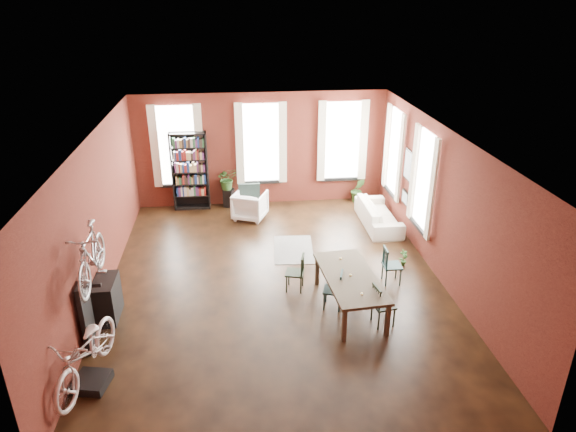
{
  "coord_description": "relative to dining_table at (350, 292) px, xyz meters",
  "views": [
    {
      "loc": [
        -0.79,
        -9.41,
        5.76
      ],
      "look_at": [
        0.32,
        0.6,
        1.27
      ],
      "focal_mm": 32.0,
      "sensor_mm": 36.0,
      "label": 1
    }
  ],
  "objects": [
    {
      "name": "dining_chair_d",
      "position": [
        1.1,
        0.84,
        0.05
      ],
      "size": [
        0.38,
        0.38,
        0.81
      ],
      "primitive_type": "cube",
      "rotation": [
        0.0,
        0.0,
        1.55
      ],
      "color": "#1A393A",
      "rests_on": "ground"
    },
    {
      "name": "plant_by_sofa",
      "position": [
        1.45,
        5.36,
        -0.2
      ],
      "size": [
        0.44,
        0.75,
        0.33
      ],
      "primitive_type": "imported",
      "rotation": [
        0.0,
        0.0,
        -0.05
      ],
      "color": "#335C25",
      "rests_on": "ground"
    },
    {
      "name": "bookshelf",
      "position": [
        -3.34,
        5.41,
        0.74
      ],
      "size": [
        1.0,
        0.32,
        2.2
      ],
      "primitive_type": "cube",
      "color": "black",
      "rests_on": "ground"
    },
    {
      "name": "white_armchair",
      "position": [
        -1.74,
        4.51,
        0.06
      ],
      "size": [
        1.03,
        1.01,
        0.83
      ],
      "primitive_type": "imported",
      "rotation": [
        0.0,
        0.0,
        2.76
      ],
      "color": "white",
      "rests_on": "ground"
    },
    {
      "name": "striped_rug",
      "position": [
        -0.79,
        2.55,
        -0.35
      ],
      "size": [
        1.03,
        1.54,
        0.01
      ],
      "primitive_type": "cube",
      "rotation": [
        0.0,
        0.0,
        -0.08
      ],
      "color": "black",
      "rests_on": "ground"
    },
    {
      "name": "room",
      "position": [
        -1.09,
        1.73,
        1.78
      ],
      "size": [
        9.0,
        9.04,
        3.22
      ],
      "color": "black",
      "rests_on": "ground"
    },
    {
      "name": "bicycle_hung",
      "position": [
        -4.49,
        -0.69,
        1.77
      ],
      "size": [
        0.47,
        1.0,
        1.66
      ],
      "primitive_type": "imported",
      "color": "#A5A8AD",
      "rests_on": "bike_wall_rack"
    },
    {
      "name": "dining_chair_b",
      "position": [
        -0.97,
        0.8,
        0.04
      ],
      "size": [
        0.45,
        0.45,
        0.79
      ],
      "primitive_type": "cube",
      "rotation": [
        0.0,
        0.0,
        -1.84
      ],
      "color": "black",
      "rests_on": "ground"
    },
    {
      "name": "dining_table",
      "position": [
        0.0,
        0.0,
        0.0
      ],
      "size": [
        1.13,
        2.18,
        0.72
      ],
      "primitive_type": "cube",
      "rotation": [
        0.0,
        0.0,
        0.08
      ],
      "color": "#473B2A",
      "rests_on": "ground"
    },
    {
      "name": "bicycle_floor",
      "position": [
        -4.49,
        -1.69,
        0.76
      ],
      "size": [
        0.87,
        1.14,
        1.94
      ],
      "primitive_type": "imported",
      "rotation": [
        0.0,
        0.0,
        -0.21
      ],
      "color": "silver",
      "rests_on": "bike_trainer"
    },
    {
      "name": "plant_stand",
      "position": [
        -2.3,
        5.41,
        -0.1
      ],
      "size": [
        0.34,
        0.34,
        0.52
      ],
      "primitive_type": "cube",
      "rotation": [
        0.0,
        0.0,
        -0.38
      ],
      "color": "black",
      "rests_on": "ground"
    },
    {
      "name": "console_table",
      "position": [
        -4.62,
        0.21,
        0.04
      ],
      "size": [
        0.4,
        0.8,
        0.8
      ],
      "primitive_type": "cube",
      "color": "black",
      "rests_on": "ground"
    },
    {
      "name": "plant_small",
      "position": [
        1.59,
        1.51,
        -0.29
      ],
      "size": [
        0.35,
        0.44,
        0.14
      ],
      "primitive_type": "imported",
      "rotation": [
        0.0,
        0.0,
        0.42
      ],
      "color": "#2C5C25",
      "rests_on": "ground"
    },
    {
      "name": "bike_wall_rack",
      "position": [
        -4.74,
        -0.69,
        0.29
      ],
      "size": [
        0.16,
        0.6,
        1.3
      ],
      "primitive_type": "cube",
      "color": "black",
      "rests_on": "ground"
    },
    {
      "name": "cream_sofa",
      "position": [
        1.61,
        3.71,
        0.05
      ],
      "size": [
        0.61,
        2.08,
        0.81
      ],
      "primitive_type": "imported",
      "rotation": [
        0.0,
        0.0,
        1.57
      ],
      "color": "beige",
      "rests_on": "ground"
    },
    {
      "name": "plant_on_stand",
      "position": [
        -2.33,
        5.43,
        0.41
      ],
      "size": [
        0.73,
        0.77,
        0.49
      ],
      "primitive_type": "imported",
      "rotation": [
        0.0,
        0.0,
        0.31
      ],
      "color": "#2D5823",
      "rests_on": "plant_stand"
    },
    {
      "name": "dining_chair_a",
      "position": [
        -0.32,
        0.07,
        0.03
      ],
      "size": [
        0.45,
        0.45,
        0.78
      ],
      "primitive_type": "cube",
      "rotation": [
        0.0,
        0.0,
        -1.88
      ],
      "color": "#173332",
      "rests_on": "ground"
    },
    {
      "name": "dining_chair_c",
      "position": [
        0.51,
        -0.57,
        0.05
      ],
      "size": [
        0.44,
        0.44,
        0.82
      ],
      "primitive_type": "cube",
      "rotation": [
        0.0,
        0.0,
        1.74
      ],
      "color": "black",
      "rests_on": "ground"
    },
    {
      "name": "bike_trainer",
      "position": [
        -4.51,
        -1.68,
        -0.28
      ],
      "size": [
        0.61,
        0.61,
        0.15
      ],
      "primitive_type": "cube",
      "rotation": [
        0.0,
        0.0,
        -0.22
      ],
      "color": "black",
      "rests_on": "ground"
    }
  ]
}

